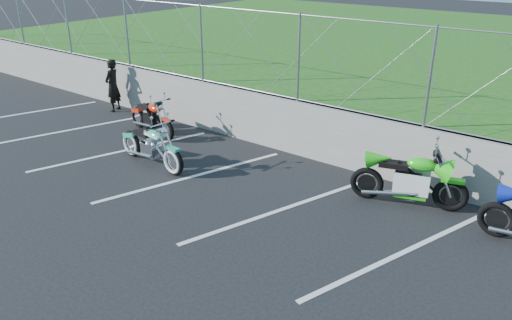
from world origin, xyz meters
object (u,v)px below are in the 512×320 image
Objects in this scene: cruiser_turquoise at (152,147)px; person_standing at (113,85)px; sportbike_green at (410,181)px; naked_orange at (152,119)px.

person_standing reaches higher than cruiser_turquoise.
sportbike_green is (5.34, 1.75, 0.05)m from cruiser_turquoise.
cruiser_turquoise is 1.03× the size of sportbike_green.
person_standing is (-4.10, 2.11, 0.34)m from cruiser_turquoise.
cruiser_turquoise is at bearing 44.22° from person_standing.
naked_orange is 0.92× the size of sportbike_green.
person_standing is (-2.50, 0.69, 0.36)m from naked_orange.
cruiser_turquoise reaches higher than naked_orange.
person_standing reaches higher than naked_orange.
cruiser_turquoise is 5.62m from sportbike_green.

